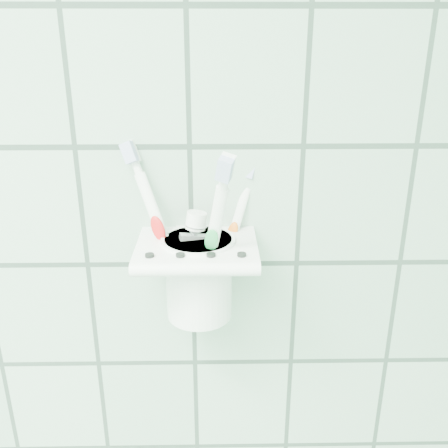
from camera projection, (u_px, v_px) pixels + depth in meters
name	position (u px, v px, depth m)	size (l,w,h in m)	color
holder_bracket	(197.00, 250.00, 0.57)	(0.14, 0.11, 0.04)	white
cup	(199.00, 274.00, 0.59)	(0.09, 0.09, 0.10)	white
toothbrush_pink	(190.00, 230.00, 0.55)	(0.08, 0.07, 0.21)	white
toothbrush_blue	(212.00, 236.00, 0.58)	(0.06, 0.05, 0.18)	white
toothbrush_orange	(199.00, 221.00, 0.57)	(0.04, 0.08, 0.22)	white
toothpaste_tube	(182.00, 256.00, 0.57)	(0.05, 0.03, 0.13)	silver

